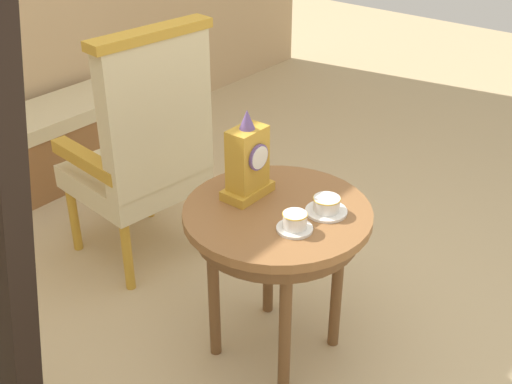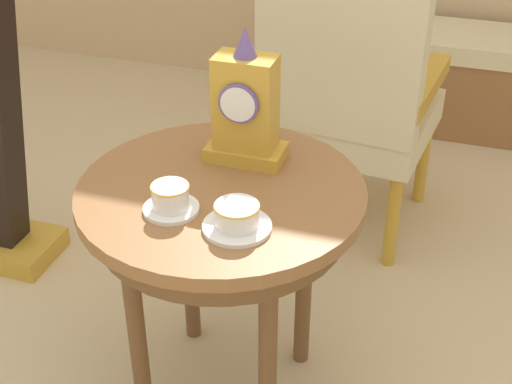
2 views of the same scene
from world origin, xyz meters
The scene contains 7 objects.
ground_plane centered at (0.00, 0.00, 0.00)m, with size 10.00×10.00×0.00m, color tan.
side_table centered at (0.02, 0.09, 0.57)m, with size 0.68×0.68×0.65m.
teacup_left centered at (-0.05, -0.03, 0.68)m, with size 0.12×0.12×0.06m.
teacup_right centered at (0.11, -0.05, 0.68)m, with size 0.15×0.15×0.06m.
mantel_clock centered at (0.03, 0.24, 0.78)m, with size 0.19×0.11×0.34m.
armchair centered at (0.15, 0.93, 0.59)m, with size 0.60×0.59×1.14m.
window_bench centered at (0.27, 1.95, 0.22)m, with size 1.20×0.40×0.44m.
Camera 1 is at (-1.58, -1.10, 1.86)m, focal length 46.25 mm.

